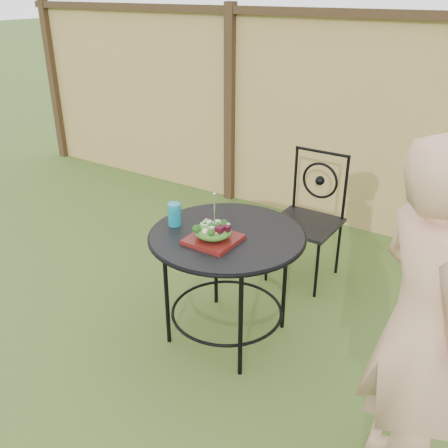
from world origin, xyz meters
name	(u,v)px	position (x,y,z in m)	size (l,w,h in m)	color
ground	(216,356)	(0.00, 0.00, 0.00)	(60.00, 60.00, 0.00)	#234115
fence	(360,125)	(0.00, 2.19, 0.95)	(8.00, 0.12, 1.90)	tan
patio_table	(227,254)	(-0.06, 0.21, 0.59)	(0.92, 0.92, 0.72)	black
patio_chair	(309,214)	(0.03, 1.18, 0.50)	(0.46, 0.46, 0.95)	black
diner	(420,331)	(1.12, -0.21, 0.80)	(0.58, 0.38, 1.60)	tan
salad_plate	(213,239)	(-0.07, 0.09, 0.74)	(0.27, 0.27, 0.02)	#401309
salad	(213,231)	(-0.07, 0.09, 0.79)	(0.21, 0.21, 0.08)	#235614
fork	(215,210)	(-0.06, 0.09, 0.92)	(0.01, 0.01, 0.18)	silver
drinking_glass	(174,214)	(-0.39, 0.14, 0.79)	(0.08, 0.08, 0.14)	#0D839B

